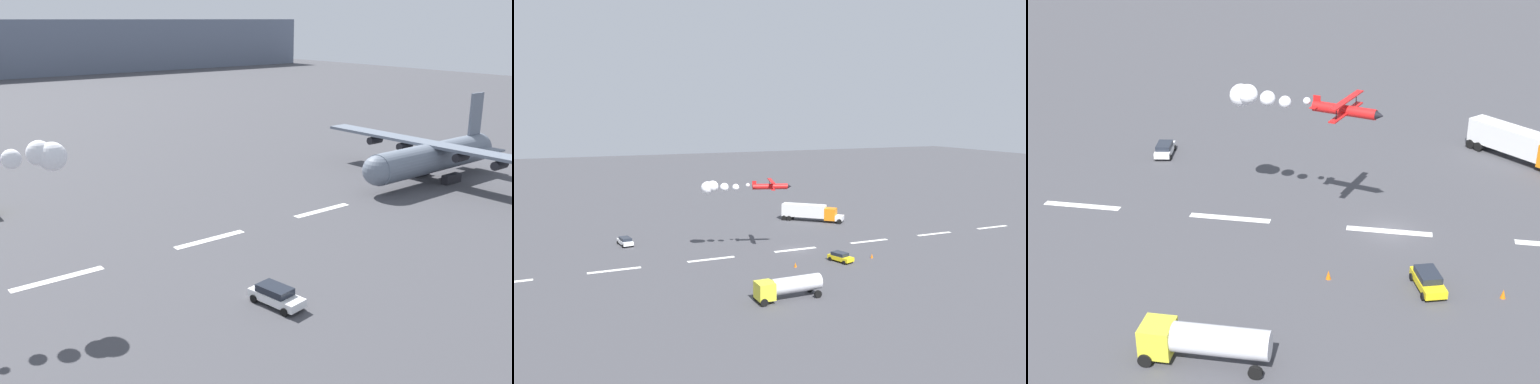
# 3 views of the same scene
# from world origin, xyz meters

# --- Properties ---
(runway_stripe_5) EXTENTS (8.00, 0.90, 0.01)m
(runway_stripe_5) POSITION_xyz_m (15.38, 0.00, 0.01)
(runway_stripe_5) COLOR white
(runway_stripe_5) RESTS_ON ground
(runway_stripe_6) EXTENTS (8.00, 0.90, 0.01)m
(runway_stripe_6) POSITION_xyz_m (30.76, 0.00, 0.01)
(runway_stripe_6) COLOR white
(runway_stripe_6) RESTS_ON ground
(runway_stripe_7) EXTENTS (8.00, 0.90, 0.01)m
(runway_stripe_7) POSITION_xyz_m (46.14, 0.00, 0.01)
(runway_stripe_7) COLOR white
(runway_stripe_7) RESTS_ON ground
(cargo_transport_plane) EXTENTS (24.66, 35.78, 11.20)m
(cargo_transport_plane) POSITION_xyz_m (66.01, 0.58, 3.40)
(cargo_transport_plane) COLOR slate
(cargo_transport_plane) RESTS_ON ground
(stunt_biplane_red) EXTENTS (14.88, 7.41, 2.33)m
(stunt_biplane_red) POSITION_xyz_m (11.50, -2.43, 11.49)
(stunt_biplane_red) COLOR red
(followme_car_yellow) EXTENTS (2.58, 4.75, 1.52)m
(followme_car_yellow) POSITION_xyz_m (27.15, -14.88, 0.81)
(followme_car_yellow) COLOR white
(followme_car_yellow) RESTS_ON ground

